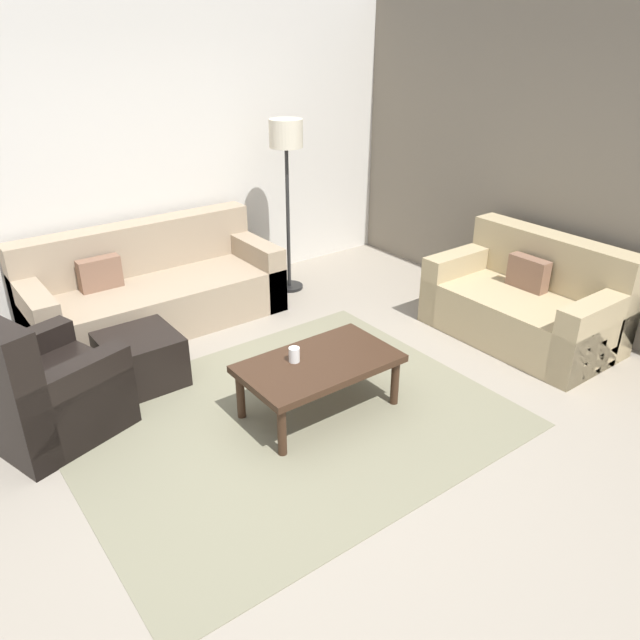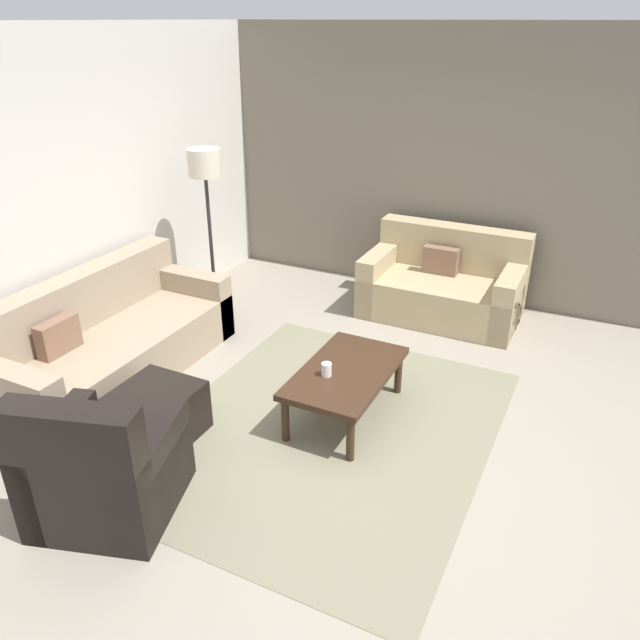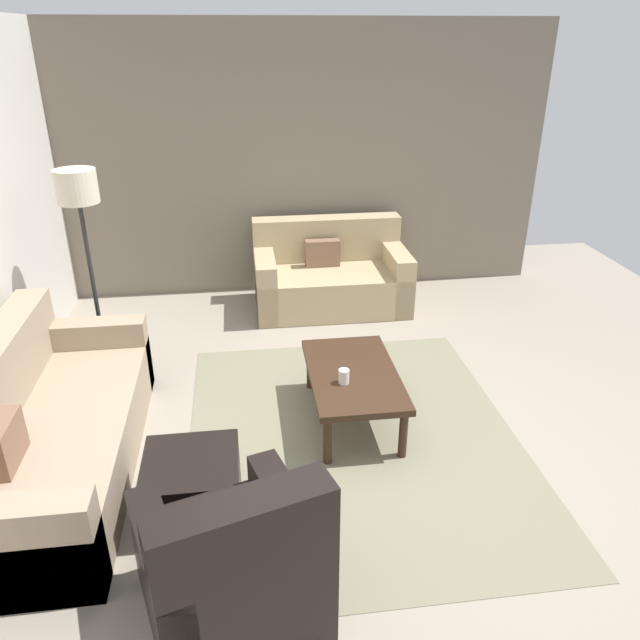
# 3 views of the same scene
# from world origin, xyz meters

# --- Properties ---
(ground_plane) EXTENTS (8.00, 8.00, 0.00)m
(ground_plane) POSITION_xyz_m (0.00, 0.00, 0.00)
(ground_plane) COLOR gray
(stone_feature_panel) EXTENTS (0.12, 5.20, 2.80)m
(stone_feature_panel) POSITION_xyz_m (3.00, 0.00, 1.40)
(stone_feature_panel) COLOR slate
(stone_feature_panel) RESTS_ON ground_plane
(area_rug) EXTENTS (2.90, 2.35, 0.01)m
(area_rug) POSITION_xyz_m (0.00, 0.00, 0.00)
(area_rug) COLOR #79755C
(area_rug) RESTS_ON ground_plane
(couch_main) EXTENTS (2.24, 0.93, 0.88)m
(couch_main) POSITION_xyz_m (-0.10, 2.09, 0.30)
(couch_main) COLOR gray
(couch_main) RESTS_ON ground_plane
(couch_loveseat) EXTENTS (0.92, 1.57, 0.88)m
(couch_loveseat) POSITION_xyz_m (2.44, -0.19, 0.30)
(couch_loveseat) COLOR tan
(couch_loveseat) RESTS_ON ground_plane
(armchair_leather) EXTENTS (1.00, 1.00, 0.95)m
(armchair_leather) POSITION_xyz_m (-1.40, 0.85, 0.31)
(armchair_leather) COLOR black
(armchair_leather) RESTS_ON ground_plane
(ottoman) EXTENTS (0.56, 0.56, 0.40)m
(ottoman) POSITION_xyz_m (-0.61, 1.09, 0.20)
(ottoman) COLOR black
(ottoman) RESTS_ON ground_plane
(coffee_table) EXTENTS (1.10, 0.64, 0.41)m
(coffee_table) POSITION_xyz_m (0.25, -0.03, 0.36)
(coffee_table) COLOR #382316
(coffee_table) RESTS_ON ground_plane
(cup) EXTENTS (0.08, 0.08, 0.11)m
(cup) POSITION_xyz_m (0.11, 0.06, 0.46)
(cup) COLOR white
(cup) RESTS_ON coffee_table
(lamp_standing) EXTENTS (0.32, 0.32, 1.71)m
(lamp_standing) POSITION_xyz_m (1.35, 1.96, 1.41)
(lamp_standing) COLOR black
(lamp_standing) RESTS_ON ground_plane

